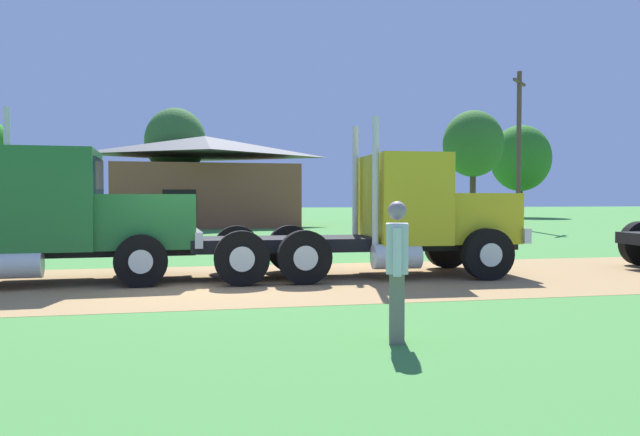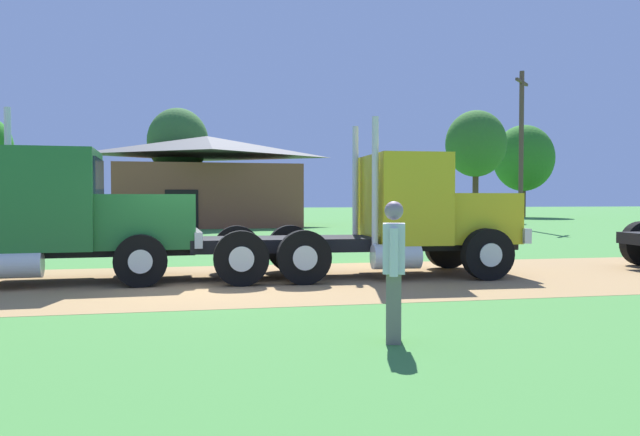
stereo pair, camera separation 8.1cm
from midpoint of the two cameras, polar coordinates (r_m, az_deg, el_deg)
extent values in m
plane|color=#438139|center=(13.05, -11.04, -5.84)|extent=(200.00, 200.00, 0.00)
cube|color=#A07C4E|center=(13.05, -11.04, -5.83)|extent=(120.00, 6.31, 0.01)
cube|color=black|center=(13.92, 3.24, -2.29)|extent=(7.11, 1.78, 0.28)
cube|color=gold|center=(14.73, 13.59, 0.04)|extent=(1.70, 2.08, 1.10)
cube|color=silver|center=(15.11, 16.59, -1.35)|extent=(0.24, 2.22, 0.32)
cube|color=gold|center=(14.18, 7.73, 1.74)|extent=(1.61, 2.36, 1.96)
cube|color=#2D3D4C|center=(14.44, 10.72, 3.29)|extent=(0.11, 1.92, 0.86)
cylinder|color=silver|center=(14.83, 3.40, 3.16)|extent=(0.14, 0.14, 2.69)
cylinder|color=silver|center=(13.06, 5.22, 3.34)|extent=(0.14, 0.14, 2.69)
cylinder|color=silver|center=(13.13, 7.11, -3.49)|extent=(1.02, 0.55, 0.52)
cylinder|color=black|center=(15.81, 11.65, -2.52)|extent=(1.10, 0.34, 1.09)
cylinder|color=silver|center=(15.96, 11.44, -2.48)|extent=(0.49, 0.06, 0.49)
cylinder|color=black|center=(13.69, 15.17, -3.21)|extent=(1.10, 0.34, 1.09)
cylinder|color=silver|center=(13.55, 15.45, -3.27)|extent=(0.49, 0.06, 0.49)
cylinder|color=black|center=(14.74, -7.42, -2.81)|extent=(1.10, 0.34, 1.09)
cylinder|color=silver|center=(14.90, -7.44, -2.76)|extent=(0.49, 0.06, 0.49)
cylinder|color=black|center=(12.45, -7.00, -3.66)|extent=(1.10, 0.34, 1.09)
cylinder|color=silver|center=(12.29, -6.96, -3.73)|extent=(0.49, 0.06, 0.49)
cylinder|color=black|center=(14.84, -2.58, -2.76)|extent=(1.10, 0.34, 1.09)
cylinder|color=silver|center=(15.00, -2.66, -2.71)|extent=(0.49, 0.06, 0.49)
cylinder|color=black|center=(12.57, -1.28, -3.60)|extent=(1.10, 0.34, 1.09)
cylinder|color=silver|center=(12.41, -1.17, -3.66)|extent=(0.49, 0.06, 0.49)
cube|color=black|center=(14.08, -26.06, -2.56)|extent=(7.25, 1.81, 0.28)
cube|color=#23662D|center=(13.75, -15.32, -0.23)|extent=(2.02, 2.05, 1.11)
cube|color=silver|center=(13.78, -11.06, -1.75)|extent=(0.26, 2.15, 0.32)
cube|color=#23662D|center=(13.90, -23.02, 1.58)|extent=(1.87, 2.32, 2.01)
cube|color=#2D3D4C|center=(13.80, -19.30, 3.29)|extent=(0.12, 1.87, 0.89)
cylinder|color=silver|center=(14.96, -26.34, 3.38)|extent=(0.14, 0.14, 2.97)
cylinder|color=silver|center=(13.09, -25.92, -3.82)|extent=(1.02, 0.56, 0.52)
cylinder|color=black|center=(14.91, -15.59, -2.94)|extent=(1.04, 0.35, 1.02)
cylinder|color=silver|center=(15.07, -15.57, -2.89)|extent=(0.46, 0.06, 0.46)
cylinder|color=black|center=(12.68, -15.83, -3.77)|extent=(1.04, 0.35, 1.02)
cylinder|color=silver|center=(12.52, -15.85, -3.84)|extent=(0.46, 0.06, 0.46)
cylinder|color=silver|center=(18.28, 27.10, -2.03)|extent=(0.51, 0.07, 0.51)
cube|color=silver|center=(7.57, 7.03, -2.73)|extent=(0.36, 0.44, 0.59)
sphere|color=gray|center=(7.55, 7.04, 0.67)|extent=(0.23, 0.23, 0.23)
cube|color=slate|center=(7.75, 7.00, -7.96)|extent=(0.22, 0.21, 0.84)
cube|color=slate|center=(7.58, 7.02, -8.18)|extent=(0.22, 0.21, 0.84)
cylinder|color=silver|center=(7.82, 7.01, -2.81)|extent=(0.10, 0.10, 0.56)
cylinder|color=silver|center=(7.34, 7.05, -3.11)|extent=(0.10, 0.10, 0.56)
cube|color=brown|center=(39.28, -10.16, 1.99)|extent=(10.81, 7.85, 3.72)
pyramid|color=#4B4B4B|center=(39.41, -10.19, 6.46)|extent=(11.35, 8.24, 1.22)
cube|color=black|center=(35.41, -12.40, 0.76)|extent=(1.80, 0.11, 2.20)
cylinder|color=brown|center=(36.58, 17.89, 5.87)|extent=(0.26, 0.26, 8.73)
cube|color=brown|center=(37.04, 17.95, 11.68)|extent=(1.62, 1.68, 0.14)
cylinder|color=#513823|center=(42.31, -12.71, 2.05)|extent=(0.44, 0.44, 3.87)
ellipsoid|color=#35652D|center=(42.47, -12.74, 6.81)|extent=(3.97, 3.97, 4.37)
cylinder|color=#513823|center=(48.19, 14.00, 2.09)|extent=(0.44, 0.44, 3.99)
ellipsoid|color=#326926|center=(48.36, 14.04, 6.58)|extent=(4.49, 4.49, 4.94)
cylinder|color=#513823|center=(59.89, 18.03, 1.60)|extent=(0.44, 0.44, 3.18)
ellipsoid|color=#2D6F22|center=(60.00, 18.07, 5.20)|extent=(5.44, 5.44, 5.98)
camera|label=1|loc=(0.04, -89.84, 0.01)|focal=35.18mm
camera|label=2|loc=(0.04, 90.16, -0.01)|focal=35.18mm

